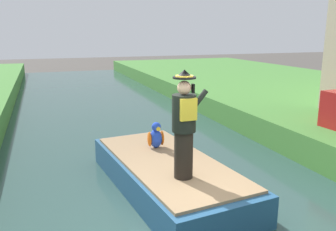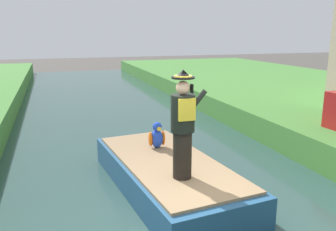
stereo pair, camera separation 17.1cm
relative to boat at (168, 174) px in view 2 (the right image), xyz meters
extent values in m
plane|color=#4C4742|center=(0.00, -1.44, -0.40)|extent=(80.00, 80.00, 0.00)
cube|color=#2D4C47|center=(0.00, -1.44, -0.35)|extent=(6.77, 48.00, 0.10)
cube|color=#23517A|center=(0.00, 0.00, -0.02)|extent=(2.25, 4.37, 0.56)
cube|color=#997A56|center=(0.00, 0.00, 0.28)|extent=(2.07, 4.02, 0.05)
cylinder|color=black|center=(-0.03, -0.89, 0.72)|extent=(0.32, 0.32, 0.82)
cylinder|color=black|center=(-0.03, -0.89, 1.44)|extent=(0.40, 0.40, 0.62)
cube|color=gold|center=(-0.03, -1.08, 1.54)|extent=(0.28, 0.06, 0.36)
sphere|color=#DBA884|center=(-0.03, -0.89, 1.86)|extent=(0.23, 0.23, 0.23)
cylinder|color=black|center=(-0.03, -0.89, 2.03)|extent=(0.38, 0.38, 0.03)
cone|color=black|center=(-0.03, -0.89, 2.10)|extent=(0.26, 0.26, 0.12)
cylinder|color=gold|center=(-0.03, -0.89, 2.05)|extent=(0.29, 0.29, 0.02)
cylinder|color=black|center=(0.19, -0.93, 1.62)|extent=(0.38, 0.09, 0.43)
cube|color=black|center=(0.10, -0.95, 1.85)|extent=(0.03, 0.08, 0.15)
ellipsoid|color=blue|center=(0.01, 0.80, 0.51)|extent=(0.26, 0.32, 0.40)
sphere|color=blue|center=(0.01, 0.76, 0.78)|extent=(0.20, 0.20, 0.20)
cone|color=yellow|center=(0.01, 0.66, 0.77)|extent=(0.09, 0.09, 0.09)
ellipsoid|color=orange|center=(-0.13, 0.80, 0.51)|extent=(0.08, 0.20, 0.32)
ellipsoid|color=orange|center=(0.15, 0.80, 0.51)|extent=(0.08, 0.20, 0.32)
camera|label=1|loc=(-2.19, -6.11, 2.75)|focal=37.65mm
camera|label=2|loc=(-2.03, -6.17, 2.75)|focal=37.65mm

